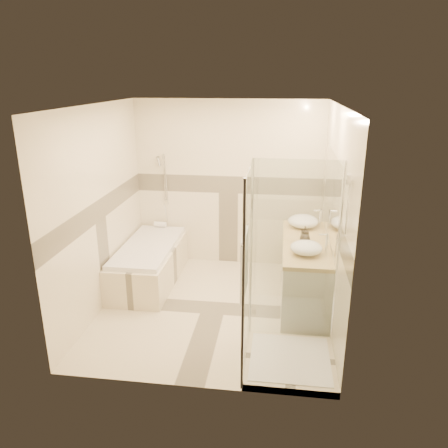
# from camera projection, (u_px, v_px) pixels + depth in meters

# --- Properties ---
(room) EXTENTS (2.82, 3.02, 2.52)m
(room) POSITION_uv_depth(u_px,v_px,m) (218.00, 214.00, 5.16)
(room) COLOR beige
(room) RESTS_ON ground
(bathtub) EXTENTS (0.75, 1.70, 0.56)m
(bathtub) POSITION_uv_depth(u_px,v_px,m) (149.00, 261.00, 6.20)
(bathtub) COLOR beige
(bathtub) RESTS_ON ground
(vanity) EXTENTS (0.58, 1.62, 0.85)m
(vanity) POSITION_uv_depth(u_px,v_px,m) (304.00, 272.00, 5.56)
(vanity) COLOR silver
(vanity) RESTS_ON ground
(shower_enclosure) EXTENTS (0.96, 0.93, 2.04)m
(shower_enclosure) POSITION_uv_depth(u_px,v_px,m) (280.00, 317.00, 4.38)
(shower_enclosure) COLOR beige
(shower_enclosure) RESTS_ON ground
(vessel_sink_near) EXTENTS (0.41, 0.41, 0.16)m
(vessel_sink_near) POSITION_uv_depth(u_px,v_px,m) (303.00, 221.00, 5.92)
(vessel_sink_near) COLOR white
(vessel_sink_near) RESTS_ON vanity
(vessel_sink_far) EXTENTS (0.37, 0.37, 0.15)m
(vessel_sink_far) POSITION_uv_depth(u_px,v_px,m) (306.00, 248.00, 5.03)
(vessel_sink_far) COLOR white
(vessel_sink_far) RESTS_ON vanity
(faucet_near) EXTENTS (0.11, 0.03, 0.26)m
(faucet_near) POSITION_uv_depth(u_px,v_px,m) (320.00, 217.00, 5.87)
(faucet_near) COLOR silver
(faucet_near) RESTS_ON vanity
(faucet_far) EXTENTS (0.11, 0.03, 0.26)m
(faucet_far) POSITION_uv_depth(u_px,v_px,m) (326.00, 242.00, 4.98)
(faucet_far) COLOR silver
(faucet_far) RESTS_ON vanity
(amenity_bottle_a) EXTENTS (0.10, 0.10, 0.18)m
(amenity_bottle_a) POSITION_uv_depth(u_px,v_px,m) (305.00, 233.00, 5.44)
(amenity_bottle_a) COLOR black
(amenity_bottle_a) RESTS_ON vanity
(amenity_bottle_b) EXTENTS (0.14, 0.14, 0.16)m
(amenity_bottle_b) POSITION_uv_depth(u_px,v_px,m) (305.00, 237.00, 5.35)
(amenity_bottle_b) COLOR black
(amenity_bottle_b) RESTS_ON vanity
(folded_towels) EXTENTS (0.19, 0.28, 0.08)m
(folded_towels) POSITION_uv_depth(u_px,v_px,m) (303.00, 221.00, 6.04)
(folded_towels) COLOR white
(folded_towels) RESTS_ON vanity
(rolled_towel) EXTENTS (0.19, 0.09, 0.09)m
(rolled_towel) POSITION_uv_depth(u_px,v_px,m) (160.00, 224.00, 6.82)
(rolled_towel) COLOR white
(rolled_towel) RESTS_ON bathtub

